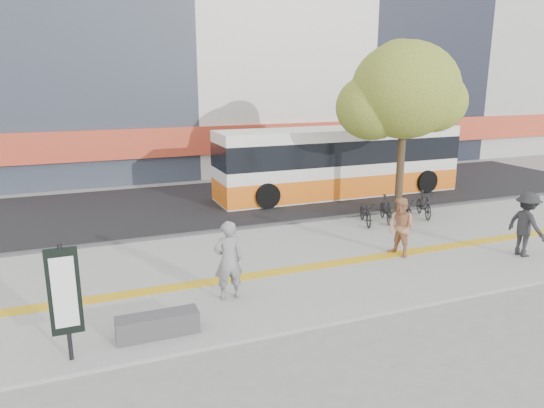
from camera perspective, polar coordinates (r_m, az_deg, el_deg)
name	(u,v)px	position (r m, az deg, el deg)	size (l,w,h in m)	color
ground	(261,295)	(12.12, -1.31, -10.29)	(120.00, 120.00, 0.00)	slate
sidewalk	(241,271)	(13.40, -3.56, -7.65)	(40.00, 7.00, 0.08)	gray
tactile_strip	(247,276)	(12.95, -2.86, -8.24)	(40.00, 0.45, 0.01)	gold
street	(182,206)	(20.34, -10.16, -0.25)	(40.00, 8.00, 0.06)	black
curb	(208,233)	(16.57, -7.35, -3.32)	(40.00, 0.25, 0.14)	#3A3A3D
bench	(158,325)	(10.36, -12.87, -13.26)	(1.60, 0.45, 0.45)	#3A3A3D
signboard	(65,293)	(9.57, -22.54, -9.38)	(0.55, 0.10, 2.20)	black
street_tree	(402,92)	(18.74, 14.63, 12.19)	(4.40, 3.80, 6.31)	#312416
bus	(339,163)	(21.93, 7.68, 4.60)	(10.84, 2.57, 2.89)	silver
bicycle_row	(395,208)	(18.27, 13.80, -0.50)	(3.43, 1.68, 0.93)	black
seated_woman	(228,260)	(11.44, -5.01, -6.40)	(0.68, 0.44, 1.85)	black
pedestrian_tan	(401,227)	(14.58, 14.46, -2.59)	(0.82, 0.64, 1.69)	#AF734E
pedestrian_dark	(526,224)	(15.84, 26.95, -2.07)	(1.20, 0.69, 1.85)	black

